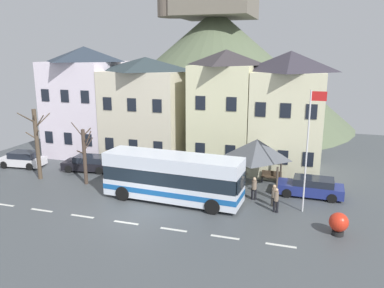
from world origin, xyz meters
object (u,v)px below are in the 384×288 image
Objects in this scene: pedestrian_00 at (274,195)px; harbour_buoy at (339,223)px; townhouse_00 at (87,101)px; hilltop_castle at (215,65)px; parked_car_00 at (311,187)px; townhouse_01 at (147,109)px; pedestrian_02 at (276,200)px; transit_bus at (173,178)px; parked_car_02 at (89,163)px; bare_tree_00 at (37,143)px; public_bench at (271,176)px; townhouse_02 at (225,109)px; pedestrian_01 at (254,187)px; flagpole at (309,144)px; bare_tree_02 at (85,155)px; townhouse_03 at (288,113)px; bus_shelter at (257,149)px; parked_car_01 at (23,159)px.

pedestrian_00 is 4.79m from harbour_buoy.
hilltop_castle is (7.92, 19.79, 2.94)m from townhouse_00.
townhouse_00 is 2.30× the size of parked_car_00.
townhouse_01 is 16.08m from pedestrian_02.
pedestrian_00 is (6.66, 0.99, -0.82)m from transit_bus.
pedestrian_00 is 0.89m from pedestrian_02.
pedestrian_02 is (16.04, -4.00, 0.21)m from parked_car_02.
parked_car_00 is at bearing 7.23° from bare_tree_00.
transit_bus is at bearing -171.52° from pedestrian_00.
pedestrian_00 is 4.89m from public_bench.
townhouse_02 is at bearing 128.18° from harbour_buoy.
flagpole is at bearing -17.24° from pedestrian_01.
townhouse_00 reaches higher than bare_tree_02.
hilltop_castle is 30.44m from transit_bus.
pedestrian_02 is 1.23× the size of harbour_buoy.
flagpole is (1.81, -8.31, -0.56)m from townhouse_03.
pedestrian_01 is 4.09m from public_bench.
transit_bus reaches higher than pedestrian_01.
hilltop_castle is 31.39m from pedestrian_00.
bare_tree_02 is (-14.27, -7.94, -2.68)m from townhouse_03.
bus_shelter is at bearing 1.05° from parked_car_00.
pedestrian_02 is (1.63, -1.69, -0.05)m from pedestrian_01.
pedestrian_01 reaches higher than parked_car_02.
harbour_buoy is 0.23× the size of bare_tree_00.
townhouse_00 is 21.43m from pedestrian_00.
bare_tree_00 is (-20.63, -2.62, 2.31)m from parked_car_00.
townhouse_03 is 17.24m from parked_car_02.
bus_shelter is at bearing 170.22° from parked_car_02.
transit_bus is 6.91m from pedestrian_02.
public_bench is (-0.75, -3.28, -4.51)m from townhouse_03.
pedestrian_00 is 1.16× the size of harbour_buoy.
townhouse_03 reaches higher than pedestrian_02.
parked_car_01 is (-15.34, 3.39, -0.95)m from transit_bus.
transit_bus is 15.74m from parked_car_01.
pedestrian_00 is (-0.10, -8.11, -4.18)m from townhouse_03.
bare_tree_02 is at bearing -168.46° from bus_shelter.
flagpole reaches higher than bare_tree_02.
public_bench is (0.94, 2.10, -2.63)m from bus_shelter.
parked_car_02 reaches higher than public_bench.
bare_tree_02 reaches higher than parked_car_00.
hilltop_castle is 28.98m from bare_tree_02.
pedestrian_00 is at bearing -30.36° from pedestrian_01.
parked_car_01 is 0.83× the size of bare_tree_02.
pedestrian_01 is 6.43m from harbour_buoy.
townhouse_03 is at bearing -1.46° from townhouse_00.
public_bench is at bearing 79.13° from pedestrian_01.
flagpole is at bearing 124.55° from harbour_buoy.
townhouse_01 is at bearing -154.53° from parked_car_01.
parked_car_00 is 1.04× the size of parked_car_02.
townhouse_03 is 1.04× the size of transit_bus.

